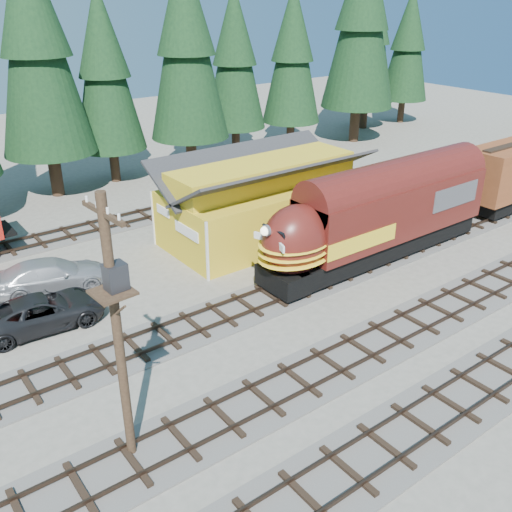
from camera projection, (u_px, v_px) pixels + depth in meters
ground at (391, 303)px, 28.34m from camera, size 120.00×120.00×0.00m
track_siding at (448, 231)px, 36.64m from camera, size 68.00×3.20×0.33m
track_spur at (65, 236)px, 35.90m from camera, size 32.00×3.20×0.33m
depot at (263, 192)px, 34.66m from camera, size 12.80×7.00×5.30m
conifer_backdrop at (193, 50)px, 44.20m from camera, size 80.18×22.09×16.93m
locomotive at (372, 220)px, 31.58m from camera, size 15.86×3.15×4.31m
utility_pole at (117, 318)px, 17.01m from camera, size 1.22×2.27×9.28m
pickup_truck_a at (43, 312)px, 26.10m from camera, size 5.82×3.02×1.57m
pickup_truck_b at (52, 275)px, 29.26m from camera, size 6.15×3.71×1.67m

